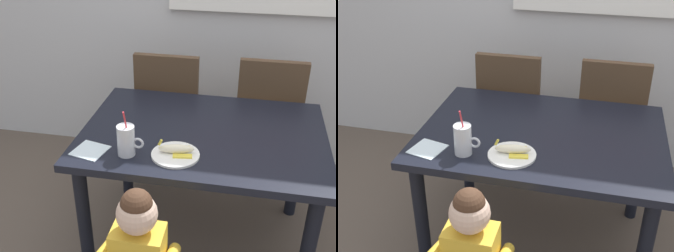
% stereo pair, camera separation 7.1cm
% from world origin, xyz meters
% --- Properties ---
extents(ground_plane, '(24.00, 24.00, 0.00)m').
position_xyz_m(ground_plane, '(0.00, 0.00, 0.00)').
color(ground_plane, brown).
extents(dining_table, '(1.26, 0.91, 0.76)m').
position_xyz_m(dining_table, '(0.00, 0.00, 0.65)').
color(dining_table, black).
rests_on(dining_table, ground).
extents(dining_chair_left, '(0.44, 0.45, 0.96)m').
position_xyz_m(dining_chair_left, '(-0.32, 0.68, 0.54)').
color(dining_chair_left, '#4C3826').
rests_on(dining_chair_left, ground).
extents(dining_chair_right, '(0.44, 0.45, 0.96)m').
position_xyz_m(dining_chair_right, '(0.35, 0.71, 0.54)').
color(dining_chair_right, '#4C3826').
rests_on(dining_chair_right, ground).
extents(toddler_standing, '(0.33, 0.24, 0.84)m').
position_xyz_m(toddler_standing, '(-0.18, -0.67, 0.53)').
color(toddler_standing, '#3F4760').
rests_on(toddler_standing, ground).
extents(milk_cup, '(0.13, 0.09, 0.25)m').
position_xyz_m(milk_cup, '(-0.33, -0.30, 0.83)').
color(milk_cup, silver).
rests_on(milk_cup, dining_table).
extents(snack_plate, '(0.23, 0.23, 0.01)m').
position_xyz_m(snack_plate, '(-0.10, -0.27, 0.77)').
color(snack_plate, white).
rests_on(snack_plate, dining_table).
extents(peeled_banana, '(0.17, 0.12, 0.07)m').
position_xyz_m(peeled_banana, '(-0.10, -0.26, 0.79)').
color(peeled_banana, '#F4EAC6').
rests_on(peeled_banana, snack_plate).
extents(paper_napkin, '(0.18, 0.18, 0.00)m').
position_xyz_m(paper_napkin, '(-0.51, -0.30, 0.76)').
color(paper_napkin, silver).
rests_on(paper_napkin, dining_table).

